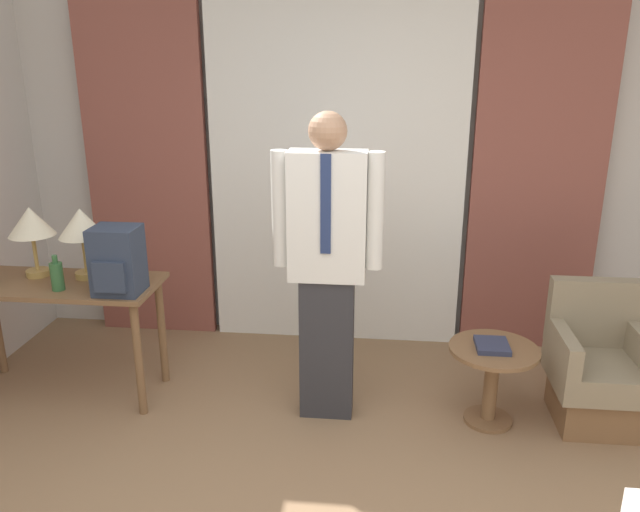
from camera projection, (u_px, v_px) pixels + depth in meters
wall_back at (338, 159)px, 4.54m from camera, size 10.00×0.06×2.70m
curtain_sheer_center at (336, 171)px, 4.44m from camera, size 1.81×0.06×2.58m
curtain_drape_left at (147, 167)px, 4.57m from camera, size 0.90×0.06×2.58m
curtain_drape_right at (538, 174)px, 4.30m from camera, size 0.90×0.06×2.58m
desk at (57, 300)px, 3.85m from camera, size 1.27×0.52×0.75m
table_lamp_left at (31, 224)px, 3.82m from camera, size 0.28×0.28×0.44m
table_lamp_right at (81, 226)px, 3.79m from camera, size 0.28×0.28×0.44m
bottle_by_lamp at (57, 276)px, 3.66m from camera, size 0.07×0.07×0.21m
backpack at (117, 261)px, 3.59m from camera, size 0.27×0.26×0.39m
person at (327, 258)px, 3.50m from camera, size 0.62×0.21×1.80m
armchair at (597, 371)px, 3.64m from camera, size 0.52×0.54×0.82m
side_table at (492, 371)px, 3.61m from camera, size 0.51×0.51×0.48m
book at (492, 346)px, 3.56m from camera, size 0.19×0.21×0.03m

